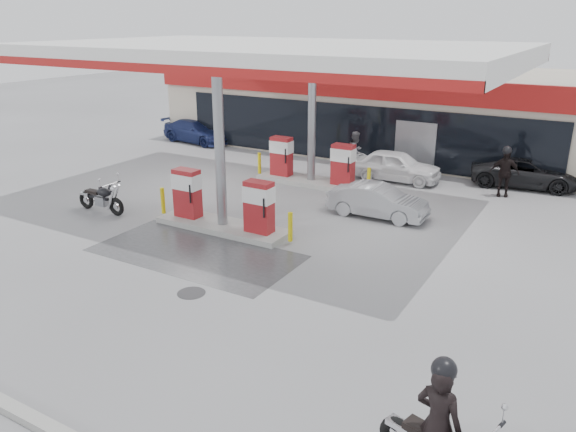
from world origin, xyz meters
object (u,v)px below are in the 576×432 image
at_px(sedan_white, 396,166).
at_px(hatchback_silver, 378,201).
at_px(pump_island_near, 222,208).
at_px(parked_car_left, 197,131).
at_px(parked_motorcycle, 101,199).
at_px(biker_walking, 504,173).
at_px(biker_main, 438,424).
at_px(pump_island_far, 311,167).
at_px(parked_car_right, 526,172).
at_px(attendant, 356,151).

bearing_deg(sedan_white, hatchback_silver, -169.68).
relative_size(pump_island_near, parked_car_left, 1.23).
height_order(parked_motorcycle, hatchback_silver, hatchback_silver).
xyz_separation_m(parked_motorcycle, biker_walking, (11.62, 9.00, 0.42)).
relative_size(biker_main, sedan_white, 0.52).
bearing_deg(hatchback_silver, biker_walking, -36.20).
xyz_separation_m(pump_island_far, hatchback_silver, (3.83, -2.40, -0.16)).
distance_m(hatchback_silver, parked_car_right, 7.42).
xyz_separation_m(pump_island_far, parked_car_left, (-9.14, 4.00, -0.11)).
bearing_deg(parked_car_left, pump_island_far, -106.29).
bearing_deg(parked_car_left, sedan_white, -91.23).
bearing_deg(pump_island_near, sedan_white, 71.23).
height_order(pump_island_far, sedan_white, pump_island_far).
distance_m(biker_main, parked_car_right, 16.84).
xyz_separation_m(pump_island_far, sedan_white, (2.79, 2.20, -0.08)).
bearing_deg(pump_island_far, parked_motorcycle, -124.03).
bearing_deg(parked_car_left, parked_motorcycle, -149.80).
distance_m(parked_car_left, biker_walking, 16.27).
height_order(pump_island_far, biker_main, biker_main).
bearing_deg(hatchback_silver, parked_car_left, 62.43).
relative_size(attendant, biker_walking, 0.97).
xyz_separation_m(pump_island_far, biker_main, (8.86, -12.78, 0.25)).
height_order(pump_island_near, parked_car_left, pump_island_near).
distance_m(biker_main, hatchback_silver, 11.54).
distance_m(pump_island_far, attendant, 2.89).
relative_size(pump_island_near, parked_motorcycle, 2.42).
xyz_separation_m(parked_motorcycle, parked_car_right, (12.16, 10.80, 0.09)).
xyz_separation_m(hatchback_silver, biker_walking, (3.21, 4.60, 0.35)).
bearing_deg(parked_motorcycle, sedan_white, 50.75).
distance_m(sedan_white, hatchback_silver, 4.72).
xyz_separation_m(pump_island_near, parked_motorcycle, (-4.59, -0.80, -0.23)).
distance_m(pump_island_near, biker_main, 11.16).
xyz_separation_m(pump_island_far, attendant, (0.72, 2.80, 0.16)).
xyz_separation_m(biker_main, biker_walking, (-1.82, 14.98, -0.06)).
xyz_separation_m(attendant, biker_walking, (6.32, -0.60, 0.03)).
relative_size(biker_main, parked_car_left, 0.46).
bearing_deg(pump_island_far, biker_main, -55.29).
distance_m(sedan_white, parked_car_right, 5.11).
distance_m(parked_motorcycle, parked_car_left, 11.71).
bearing_deg(biker_walking, parked_motorcycle, -154.79).
relative_size(parked_motorcycle, sedan_white, 0.57).
xyz_separation_m(pump_island_far, parked_motorcycle, (-4.59, -6.80, -0.23)).
relative_size(pump_island_near, parked_car_right, 1.24).
height_order(parked_motorcycle, attendant, attendant).
relative_size(pump_island_far, attendant, 2.94).
relative_size(parked_motorcycle, parked_car_left, 0.51).
distance_m(parked_motorcycle, attendant, 10.97).
bearing_deg(biker_walking, pump_island_far, -175.17).
relative_size(biker_main, biker_walking, 1.07).
height_order(parked_car_right, biker_walking, biker_walking).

